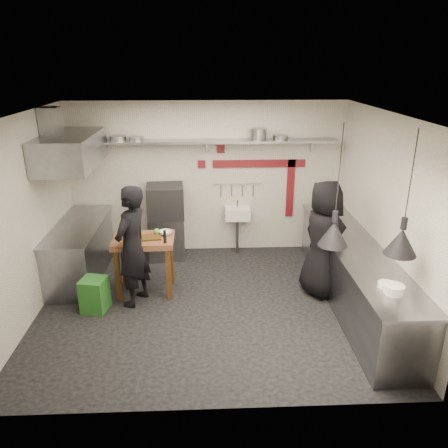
{
  "coord_description": "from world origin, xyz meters",
  "views": [
    {
      "loc": [
        -0.03,
        -5.72,
        3.47
      ],
      "look_at": [
        0.23,
        0.3,
        1.18
      ],
      "focal_mm": 35.0,
      "sensor_mm": 36.0,
      "label": 1
    }
  ],
  "objects_px": {
    "chef_right": "(323,239)",
    "combi_oven": "(165,201)",
    "green_bin": "(95,294)",
    "oven_stand": "(167,237)",
    "prep_table": "(145,265)",
    "chef_left": "(132,247)"
  },
  "relations": [
    {
      "from": "oven_stand",
      "to": "combi_oven",
      "type": "bearing_deg",
      "value": -58.59
    },
    {
      "from": "oven_stand",
      "to": "prep_table",
      "type": "distance_m",
      "value": 1.32
    },
    {
      "from": "chef_right",
      "to": "combi_oven",
      "type": "bearing_deg",
      "value": 40.5
    },
    {
      "from": "chef_left",
      "to": "chef_right",
      "type": "bearing_deg",
      "value": 117.53
    },
    {
      "from": "chef_right",
      "to": "green_bin",
      "type": "bearing_deg",
      "value": 76.56
    },
    {
      "from": "oven_stand",
      "to": "combi_oven",
      "type": "height_order",
      "value": "combi_oven"
    },
    {
      "from": "combi_oven",
      "to": "chef_left",
      "type": "distance_m",
      "value": 1.65
    },
    {
      "from": "oven_stand",
      "to": "green_bin",
      "type": "xyz_separation_m",
      "value": [
        -0.91,
        -1.81,
        -0.15
      ]
    },
    {
      "from": "oven_stand",
      "to": "prep_table",
      "type": "height_order",
      "value": "prep_table"
    },
    {
      "from": "combi_oven",
      "to": "green_bin",
      "type": "relative_size",
      "value": 1.29
    },
    {
      "from": "oven_stand",
      "to": "prep_table",
      "type": "xyz_separation_m",
      "value": [
        -0.23,
        -1.29,
        0.06
      ]
    },
    {
      "from": "green_bin",
      "to": "prep_table",
      "type": "xyz_separation_m",
      "value": [
        0.69,
        0.52,
        0.21
      ]
    },
    {
      "from": "oven_stand",
      "to": "chef_left",
      "type": "relative_size",
      "value": 0.44
    },
    {
      "from": "oven_stand",
      "to": "chef_left",
      "type": "xyz_separation_m",
      "value": [
        -0.35,
        -1.62,
        0.52
      ]
    },
    {
      "from": "combi_oven",
      "to": "prep_table",
      "type": "distance_m",
      "value": 1.45
    },
    {
      "from": "combi_oven",
      "to": "prep_table",
      "type": "height_order",
      "value": "combi_oven"
    },
    {
      "from": "green_bin",
      "to": "combi_oven",
      "type": "bearing_deg",
      "value": 63.01
    },
    {
      "from": "green_bin",
      "to": "prep_table",
      "type": "bearing_deg",
      "value": 37.19
    },
    {
      "from": "green_bin",
      "to": "prep_table",
      "type": "distance_m",
      "value": 0.89
    },
    {
      "from": "chef_left",
      "to": "chef_right",
      "type": "xyz_separation_m",
      "value": [
        2.85,
        0.17,
        -0.0
      ]
    },
    {
      "from": "green_bin",
      "to": "chef_right",
      "type": "bearing_deg",
      "value": 6.09
    },
    {
      "from": "combi_oven",
      "to": "chef_right",
      "type": "height_order",
      "value": "chef_right"
    }
  ]
}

